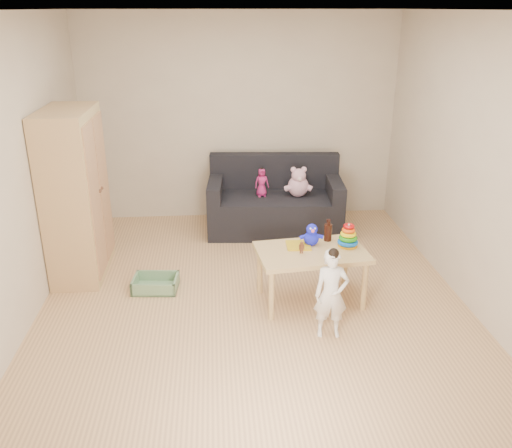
{
  "coord_description": "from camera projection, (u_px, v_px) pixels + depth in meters",
  "views": [
    {
      "loc": [
        -0.34,
        -4.64,
        2.62
      ],
      "look_at": [
        0.05,
        0.25,
        0.65
      ],
      "focal_mm": 38.0,
      "sensor_mm": 36.0,
      "label": 1
    }
  ],
  "objects": [
    {
      "name": "room",
      "position": [
        253.0,
        167.0,
        4.81
      ],
      "size": [
        4.5,
        4.5,
        4.5
      ],
      "color": "tan",
      "rests_on": "ground"
    },
    {
      "name": "sofa",
      "position": [
        275.0,
        213.0,
        6.76
      ],
      "size": [
        1.69,
        0.93,
        0.46
      ],
      "primitive_type": "cube",
      "rotation": [
        0.0,
        0.0,
        -0.07
      ],
      "color": "black",
      "rests_on": "ground"
    },
    {
      "name": "wardrobe",
      "position": [
        75.0,
        195.0,
        5.47
      ],
      "size": [
        0.48,
        0.95,
        1.72
      ],
      "primitive_type": "cube",
      "color": "tan",
      "rests_on": "ground"
    },
    {
      "name": "toddler",
      "position": [
        331.0,
        295.0,
        4.52
      ],
      "size": [
        0.29,
        0.2,
        0.77
      ],
      "primitive_type": "imported",
      "rotation": [
        0.0,
        0.0,
        -0.06
      ],
      "color": "white",
      "rests_on": "ground"
    },
    {
      "name": "pink_bear",
      "position": [
        298.0,
        184.0,
        6.61
      ],
      "size": [
        0.34,
        0.32,
        0.31
      ],
      "primitive_type": null,
      "rotation": [
        0.0,
        0.0,
        -0.41
      ],
      "color": "#DFA4C1",
      "rests_on": "sofa"
    },
    {
      "name": "doll",
      "position": [
        262.0,
        183.0,
        6.6
      ],
      "size": [
        0.19,
        0.15,
        0.34
      ],
      "primitive_type": "imported",
      "rotation": [
        0.0,
        0.0,
        0.17
      ],
      "color": "#BA236D",
      "rests_on": "sofa"
    },
    {
      "name": "brown_bottle",
      "position": [
        328.0,
        232.0,
        5.19
      ],
      "size": [
        0.07,
        0.07,
        0.22
      ],
      "color": "black",
      "rests_on": "play_table"
    },
    {
      "name": "blue_plush",
      "position": [
        312.0,
        234.0,
        5.09
      ],
      "size": [
        0.19,
        0.15,
        0.22
      ],
      "primitive_type": null,
      "rotation": [
        0.0,
        0.0,
        -0.02
      ],
      "color": "#1C22FF",
      "rests_on": "play_table"
    },
    {
      "name": "ring_stacker",
      "position": [
        348.0,
        238.0,
        5.07
      ],
      "size": [
        0.2,
        0.2,
        0.22
      ],
      "color": "#F0A40C",
      "rests_on": "play_table"
    },
    {
      "name": "storage_bin",
      "position": [
        156.0,
        283.0,
        5.39
      ],
      "size": [
        0.46,
        0.37,
        0.13
      ],
      "primitive_type": null,
      "rotation": [
        0.0,
        0.0,
        -0.09
      ],
      "color": "gray",
      "rests_on": "ground"
    },
    {
      "name": "wooden_figure",
      "position": [
        302.0,
        247.0,
        4.93
      ],
      "size": [
        0.06,
        0.05,
        0.12
      ],
      "primitive_type": null,
      "rotation": [
        0.0,
        0.0,
        0.32
      ],
      "color": "brown",
      "rests_on": "play_table"
    },
    {
      "name": "play_table",
      "position": [
        311.0,
        276.0,
        5.11
      ],
      "size": [
        1.07,
        0.74,
        0.53
      ],
      "primitive_type": "cube",
      "rotation": [
        0.0,
        0.0,
        0.12
      ],
      "color": "tan",
      "rests_on": "ground"
    },
    {
      "name": "yellow_book",
      "position": [
        298.0,
        245.0,
        5.09
      ],
      "size": [
        0.23,
        0.23,
        0.02
      ],
      "primitive_type": "cube",
      "rotation": [
        0.0,
        0.0,
        -0.03
      ],
      "color": "gold",
      "rests_on": "play_table"
    }
  ]
}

